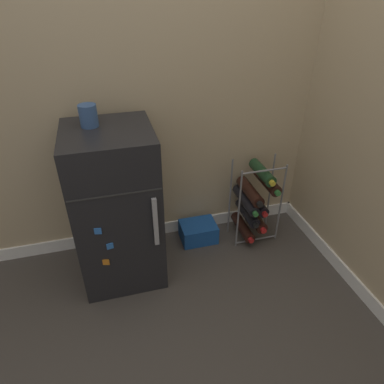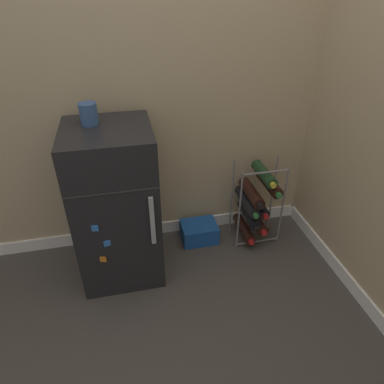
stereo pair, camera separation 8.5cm
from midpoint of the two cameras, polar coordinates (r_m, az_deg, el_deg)
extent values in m
plane|color=#423D38|center=(2.19, 2.30, -14.97)|extent=(14.00, 14.00, 0.00)
cube|color=tan|center=(2.09, -2.16, 22.54)|extent=(6.64, 0.06, 2.50)
cube|color=white|center=(2.55, -1.42, -5.31)|extent=(6.64, 0.01, 0.09)
cube|color=black|center=(2.03, -13.59, -2.55)|extent=(0.47, 0.48, 0.95)
cube|color=#2D2D2D|center=(1.70, -14.07, -0.54)|extent=(0.46, 0.00, 0.01)
cube|color=#9E9EA3|center=(1.80, -7.46, -5.04)|extent=(0.02, 0.02, 0.29)
cube|color=blue|center=(1.88, -14.80, -8.73)|extent=(0.04, 0.01, 0.04)
cube|color=orange|center=(1.95, -15.39, -11.24)|extent=(0.04, 0.02, 0.04)
cube|color=blue|center=(1.81, -16.73, -6.29)|extent=(0.04, 0.01, 0.04)
cylinder|color=slate|center=(2.27, 6.74, -3.13)|extent=(0.01, 0.01, 0.60)
cylinder|color=slate|center=(2.38, 13.59, -1.95)|extent=(0.01, 0.01, 0.60)
cylinder|color=slate|center=(2.39, 5.35, -0.96)|extent=(0.01, 0.01, 0.60)
cylinder|color=slate|center=(2.50, 11.93, 0.07)|extent=(0.01, 0.01, 0.60)
cylinder|color=slate|center=(2.49, 9.63, -7.80)|extent=(0.30, 0.01, 0.01)
cylinder|color=slate|center=(2.17, 10.95, 3.50)|extent=(0.30, 0.01, 0.01)
cylinder|color=black|center=(2.48, 7.46, -5.83)|extent=(0.08, 0.27, 0.08)
cylinder|color=red|center=(2.37, 8.79, -7.96)|extent=(0.04, 0.02, 0.04)
cylinder|color=black|center=(2.46, 9.31, -4.15)|extent=(0.08, 0.29, 0.08)
cylinder|color=red|center=(2.35, 10.81, -6.32)|extent=(0.04, 0.02, 0.04)
cylinder|color=black|center=(2.42, 8.22, -3.47)|extent=(0.08, 0.27, 0.08)
cylinder|color=black|center=(2.31, 9.58, -5.49)|extent=(0.04, 0.02, 0.04)
cylinder|color=black|center=(2.40, 9.66, -1.84)|extent=(0.07, 0.25, 0.07)
cylinder|color=red|center=(2.30, 11.02, -3.69)|extent=(0.04, 0.02, 0.04)
cylinder|color=black|center=(2.34, 7.87, -1.37)|extent=(0.07, 0.31, 0.07)
cylinder|color=#2D7033|center=(2.22, 9.46, -3.66)|extent=(0.03, 0.02, 0.03)
cylinder|color=black|center=(2.32, 8.58, 0.09)|extent=(0.08, 0.29, 0.08)
cylinder|color=black|center=(2.20, 10.16, -2.05)|extent=(0.04, 0.02, 0.04)
cylinder|color=black|center=(2.33, 11.41, 1.74)|extent=(0.08, 0.28, 0.08)
cylinder|color=#2D7033|center=(2.22, 13.03, -0.19)|extent=(0.04, 0.02, 0.04)
cylinder|color=#19381E|center=(2.28, 10.57, 3.25)|extent=(0.07, 0.27, 0.07)
cylinder|color=gold|center=(2.17, 12.14, 1.43)|extent=(0.04, 0.02, 0.04)
cube|color=#194C9E|center=(2.45, 0.05, -6.62)|extent=(0.25, 0.19, 0.13)
cylinder|color=#335184|center=(1.86, -18.19, 11.98)|extent=(0.09, 0.09, 0.11)
camera|label=1|loc=(0.04, -91.15, -0.73)|focal=32.00mm
camera|label=2|loc=(0.04, 88.85, 0.73)|focal=32.00mm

